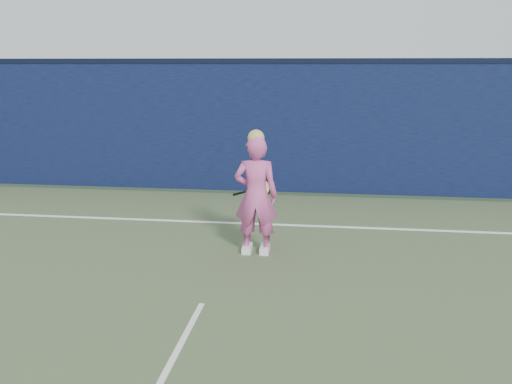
# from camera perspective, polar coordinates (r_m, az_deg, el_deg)

# --- Properties ---
(ground) EXTENTS (80.00, 80.00, 0.00)m
(ground) POSITION_cam_1_polar(r_m,az_deg,el_deg) (5.06, -8.37, -16.44)
(ground) COLOR #2B4329
(ground) RESTS_ON ground
(backstop_wall) EXTENTS (24.00, 0.40, 2.50)m
(backstop_wall) POSITION_cam_1_polar(r_m,az_deg,el_deg) (10.86, 0.70, 6.75)
(backstop_wall) COLOR #0B0F33
(backstop_wall) RESTS_ON ground
(wall_cap) EXTENTS (24.00, 0.42, 0.10)m
(wall_cap) POSITION_cam_1_polar(r_m,az_deg,el_deg) (10.78, 0.72, 13.63)
(wall_cap) COLOR black
(wall_cap) RESTS_ON backstop_wall
(player) EXTENTS (0.59, 0.39, 1.67)m
(player) POSITION_cam_1_polar(r_m,az_deg,el_deg) (7.17, 0.00, -0.32)
(player) COLOR #CF5098
(player) RESTS_ON ground
(racket) EXTENTS (0.56, 0.15, 0.30)m
(racket) POSITION_cam_1_polar(r_m,az_deg,el_deg) (7.61, 0.33, 0.38)
(racket) COLOR black
(racket) RESTS_ON ground
(court_lines) EXTENTS (11.00, 12.04, 0.01)m
(court_lines) POSITION_cam_1_polar(r_m,az_deg,el_deg) (4.78, -9.49, -18.23)
(court_lines) COLOR white
(court_lines) RESTS_ON court_surface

